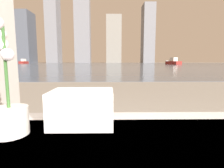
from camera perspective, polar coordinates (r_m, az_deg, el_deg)
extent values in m
cylinder|color=silver|center=(0.82, -30.38, -10.39)|extent=(0.14, 0.14, 0.11)
cylinder|color=#38662D|center=(0.78, -31.40, 4.83)|extent=(0.01, 0.01, 0.32)
sphere|color=silver|center=(0.81, -32.76, 13.43)|extent=(0.05, 0.05, 0.05)
sphere|color=silver|center=(0.80, -32.31, 10.80)|extent=(0.05, 0.05, 0.05)
sphere|color=silver|center=(0.77, -30.94, 8.25)|extent=(0.05, 0.05, 0.05)
cube|color=white|center=(0.84, -9.56, -11.54)|extent=(0.28, 0.21, 0.04)
cube|color=white|center=(0.83, -9.62, -8.93)|extent=(0.28, 0.21, 0.04)
cube|color=white|center=(0.82, -9.68, -6.24)|extent=(0.28, 0.21, 0.04)
cube|color=white|center=(0.81, -9.74, -3.50)|extent=(0.28, 0.21, 0.04)
cube|color=slate|center=(61.88, -0.86, 6.58)|extent=(180.00, 110.00, 0.01)
cube|color=#335647|center=(77.23, 17.51, 6.61)|extent=(1.82, 3.55, 0.59)
cube|color=silver|center=(77.23, 17.53, 7.08)|extent=(1.08, 1.41, 0.68)
cube|color=maroon|center=(53.00, 19.40, 6.54)|extent=(3.03, 5.53, 0.92)
cube|color=silver|center=(53.00, 19.44, 7.61)|extent=(1.75, 2.23, 1.05)
cube|color=maroon|center=(83.11, -26.88, 6.30)|extent=(1.83, 5.27, 0.92)
cube|color=silver|center=(83.11, -26.92, 6.98)|extent=(1.32, 1.98, 1.05)
cube|color=#4C515B|center=(130.78, -26.34, 13.38)|extent=(8.83, 13.23, 32.59)
cube|color=slate|center=(127.84, -18.87, 22.18)|extent=(7.48, 11.33, 68.80)
cube|color=slate|center=(123.47, -9.73, 22.43)|extent=(9.95, 7.63, 66.42)
cube|color=gray|center=(118.82, 0.57, 14.38)|extent=(9.90, 6.10, 30.82)
cube|color=slate|center=(121.96, 11.63, 15.64)|extent=(7.36, 11.04, 37.54)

